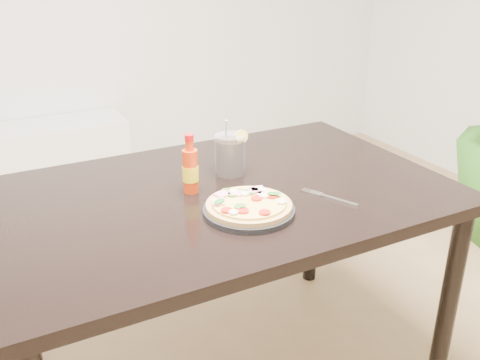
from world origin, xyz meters
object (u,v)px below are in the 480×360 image
plate (249,210)px  hot_sauce_bottle (190,170)px  media_console (6,171)px  cola_cup (230,155)px  pizza (249,204)px  dining_table (222,214)px  fork (327,197)px

plate → hot_sauce_bottle: (-0.09, 0.21, 0.07)m
media_console → cola_cup: bearing=-70.4°
pizza → media_console: 2.12m
dining_table → plate: bearing=-90.5°
plate → cola_cup: cola_cup is taller
dining_table → pizza: 0.21m
hot_sauce_bottle → cola_cup: cola_cup is taller
cola_cup → media_console: 1.89m
dining_table → cola_cup: cola_cup is taller
plate → cola_cup: 0.31m
cola_cup → fork: size_ratio=1.08×
pizza → media_console: size_ratio=0.17×
media_console → plate: bearing=-75.4°
cola_cup → pizza: bearing=-106.6°
dining_table → fork: (0.26, -0.20, 0.09)m
plate → media_console: plate is taller
dining_table → plate: 0.20m
fork → media_console: 2.21m
hot_sauce_bottle → media_console: size_ratio=0.13×
plate → fork: 0.26m
cola_cup → fork: (0.17, -0.31, -0.06)m
fork → media_console: (-0.78, 2.01, -0.50)m
plate → fork: (0.26, -0.02, -0.01)m
dining_table → pizza: (-0.00, -0.17, 0.11)m
plate → cola_cup: (0.09, 0.29, 0.06)m
plate → cola_cup: size_ratio=1.36×
plate → fork: size_ratio=1.47×
pizza → cola_cup: bearing=73.4°
cola_cup → fork: cola_cup is taller
pizza → hot_sauce_bottle: 0.23m
hot_sauce_bottle → fork: size_ratio=1.04×
fork → media_console: bearing=86.3°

